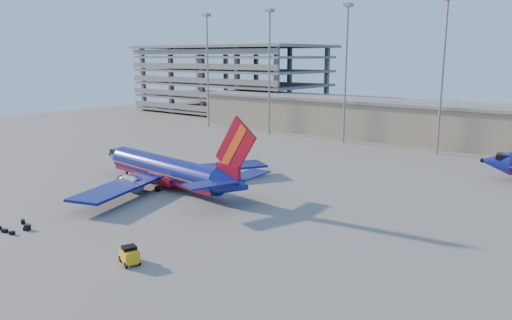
# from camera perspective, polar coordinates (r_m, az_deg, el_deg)

# --- Properties ---
(ground) EXTENTS (220.00, 220.00, 0.00)m
(ground) POSITION_cam_1_polar(r_m,az_deg,el_deg) (69.06, -5.20, -3.50)
(ground) COLOR slate
(ground) RESTS_ON ground
(terminal_building) EXTENTS (122.00, 16.00, 8.50)m
(terminal_building) POSITION_cam_1_polar(r_m,az_deg,el_deg) (112.72, 19.71, 4.05)
(terminal_building) COLOR gray
(terminal_building) RESTS_ON ground
(parking_garage) EXTENTS (62.00, 32.00, 21.40)m
(parking_garage) POSITION_cam_1_polar(r_m,az_deg,el_deg) (163.22, -2.89, 9.52)
(parking_garage) COLOR slate
(parking_garage) RESTS_ON ground
(light_mast_row) EXTENTS (101.60, 1.60, 28.65)m
(light_mast_row) POSITION_cam_1_polar(r_m,az_deg,el_deg) (102.52, 15.27, 11.05)
(light_mast_row) COLOR gray
(light_mast_row) RESTS_ON ground
(aircraft_main) EXTENTS (33.26, 31.87, 11.27)m
(aircraft_main) POSITION_cam_1_polar(r_m,az_deg,el_deg) (70.91, -9.88, -1.21)
(aircraft_main) COLOR navy
(aircraft_main) RESTS_ON ground
(baggage_tug) EXTENTS (2.61, 2.08, 1.64)m
(baggage_tug) POSITION_cam_1_polar(r_m,az_deg,el_deg) (46.53, -14.27, -10.41)
(baggage_tug) COLOR yellow
(baggage_tug) RESTS_ON ground
(luggage_pile) EXTENTS (3.18, 3.17, 0.53)m
(luggage_pile) POSITION_cam_1_polar(r_m,az_deg,el_deg) (59.32, -25.61, -7.01)
(luggage_pile) COLOR black
(luggage_pile) RESTS_ON ground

